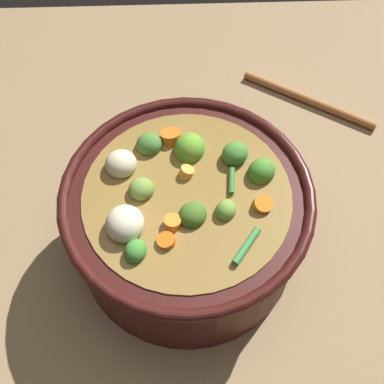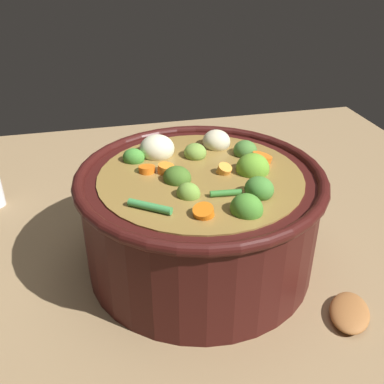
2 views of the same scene
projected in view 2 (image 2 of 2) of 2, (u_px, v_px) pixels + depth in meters
ground_plane at (199, 261)px, 0.64m from camera, size 1.10×1.10×0.00m
cooking_pot at (200, 216)px, 0.60m from camera, size 0.32×0.32×0.17m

